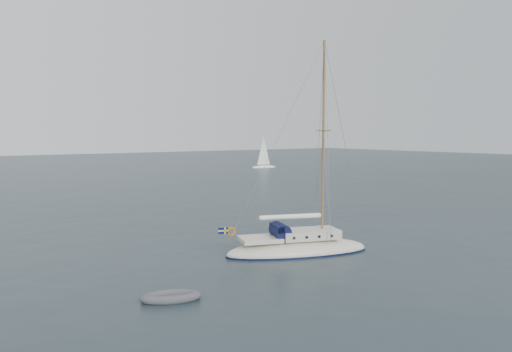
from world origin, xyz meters
TOP-DOWN VIEW (x-y plane):
  - ground at (0.00, 0.00)m, footprint 300.00×300.00m
  - sailboat at (3.00, 1.26)m, footprint 9.17×2.75m
  - dinghy at (-6.85, -1.93)m, footprint 2.60×1.17m
  - distant_yacht_b at (45.06, 60.73)m, footprint 5.43×2.90m

SIDE VIEW (x-z plane):
  - ground at x=0.00m, z-range 0.00..0.00m
  - dinghy at x=-6.85m, z-range -0.02..0.35m
  - sailboat at x=3.00m, z-range -5.54..7.51m
  - distant_yacht_b at x=45.06m, z-range -0.52..6.67m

